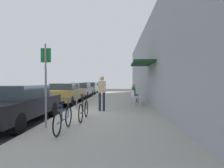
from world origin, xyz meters
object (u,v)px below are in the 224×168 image
(bicycle_1, at_px, (84,110))
(parked_car_2, at_px, (81,90))
(parked_car_4, at_px, (96,87))
(street_sign, at_px, (46,79))
(bicycle_0, at_px, (64,119))
(cafe_chair_0, at_px, (136,97))
(parking_meter, at_px, (77,94))
(cafe_chair_1, at_px, (135,96))
(parked_car_3, at_px, (90,88))
(seated_patron_2, at_px, (134,92))
(parked_car_0, at_px, (18,104))
(cafe_chair_2, at_px, (134,95))
(parked_car_1, at_px, (65,93))
(pedestrian_standing, at_px, (102,90))

(bicycle_1, bearing_deg, parked_car_2, 102.63)
(parked_car_4, relative_size, street_sign, 1.69)
(street_sign, xyz_separation_m, bicycle_1, (0.92, 1.27, -1.16))
(bicycle_0, relative_size, cafe_chair_0, 1.97)
(parked_car_2, xyz_separation_m, parking_meter, (1.55, -8.32, 0.16))
(bicycle_0, height_order, cafe_chair_1, bicycle_0)
(parked_car_3, height_order, seated_patron_2, parked_car_3)
(parked_car_0, distance_m, cafe_chair_2, 7.56)
(parked_car_4, relative_size, seated_patron_2, 3.41)
(cafe_chair_0, distance_m, cafe_chair_2, 1.61)
(parked_car_2, relative_size, parking_meter, 3.33)
(bicycle_0, bearing_deg, seated_patron_2, 70.04)
(parked_car_0, distance_m, cafe_chair_0, 6.39)
(parked_car_2, bearing_deg, cafe_chair_2, -47.33)
(parked_car_2, distance_m, seated_patron_2, 7.02)
(street_sign, relative_size, seated_patron_2, 2.02)
(parked_car_0, xyz_separation_m, parked_car_1, (0.00, 5.76, 0.02))
(parking_meter, height_order, pedestrian_standing, pedestrian_standing)
(cafe_chair_2, height_order, seated_patron_2, seated_patron_2)
(bicycle_1, height_order, cafe_chair_2, bicycle_1)
(pedestrian_standing, bearing_deg, parked_car_1, 129.37)
(seated_patron_2, bearing_deg, cafe_chair_1, -94.01)
(street_sign, height_order, pedestrian_standing, street_sign)
(parked_car_4, bearing_deg, bicycle_0, -84.73)
(parked_car_3, xyz_separation_m, cafe_chair_0, (4.73, -12.11, -0.12))
(parked_car_4, relative_size, cafe_chair_1, 5.06)
(cafe_chair_1, bearing_deg, parked_car_1, 171.69)
(bicycle_1, xyz_separation_m, cafe_chair_1, (2.31, 4.86, 0.14))
(parking_meter, bearing_deg, street_sign, -90.76)
(seated_patron_2, height_order, pedestrian_standing, pedestrian_standing)
(parking_meter, height_order, cafe_chair_0, parking_meter)
(bicycle_1, distance_m, seated_patron_2, 6.17)
(parked_car_2, height_order, parked_car_3, parked_car_3)
(street_sign, distance_m, pedestrian_standing, 3.61)
(cafe_chair_0, relative_size, cafe_chair_1, 1.00)
(parked_car_1, distance_m, seated_patron_2, 4.80)
(bicycle_1, bearing_deg, parked_car_4, 96.37)
(parked_car_3, xyz_separation_m, pedestrian_standing, (2.91, -14.17, 0.37))
(cafe_chair_1, relative_size, pedestrian_standing, 0.51)
(bicycle_0, distance_m, bicycle_1, 1.61)
(parked_car_0, distance_m, bicycle_0, 2.57)
(parked_car_1, distance_m, parked_car_3, 10.63)
(street_sign, relative_size, cafe_chair_2, 2.99)
(parking_meter, xyz_separation_m, bicycle_1, (0.87, -2.50, -0.41))
(parked_car_0, xyz_separation_m, parking_meter, (1.55, 2.70, 0.16))
(street_sign, relative_size, pedestrian_standing, 1.53)
(cafe_chair_1, bearing_deg, parked_car_0, -133.04)
(parked_car_3, bearing_deg, cafe_chair_0, -68.65)
(parked_car_2, xyz_separation_m, parked_car_4, (0.00, 10.90, -0.03))
(parked_car_1, xyz_separation_m, cafe_chair_0, (4.73, -1.48, -0.12))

